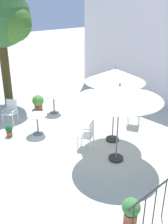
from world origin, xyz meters
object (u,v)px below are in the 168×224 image
(potted_plant_1, at_px, (105,97))
(cafe_table_1, at_px, (54,101))
(potted_plant_3, at_px, (9,130))
(patio_chair_2, at_px, (88,133))
(patio_umbrella_0, at_px, (115,76))
(cafe_table_0, at_px, (37,121))
(patio_chair_1, at_px, (11,110))
(potted_plant_0, at_px, (38,102))
(patio_chair_0, at_px, (134,113))
(shade_tree, at_px, (0,16))
(potted_plant_2, at_px, (131,210))
(patio_umbrella_1, at_px, (120,93))

(potted_plant_1, bearing_deg, cafe_table_1, -109.97)
(potted_plant_3, bearing_deg, cafe_table_1, 104.89)
(patio_chair_2, bearing_deg, cafe_table_1, 164.29)
(patio_umbrella_0, height_order, patio_chair_2, patio_umbrella_0)
(cafe_table_0, xyz_separation_m, potted_plant_1, (-0.34, 3.79, -0.13))
(cafe_table_1, relative_size, patio_chair_1, 0.84)
(potted_plant_0, xyz_separation_m, potted_plant_1, (1.63, 2.51, 0.03))
(patio_chair_1, xyz_separation_m, patio_chair_2, (3.40, 0.93, 0.00))
(patio_chair_0, bearing_deg, patio_chair_1, -135.64)
(cafe_table_1, bearing_deg, patio_chair_0, 26.10)
(cafe_table_0, bearing_deg, cafe_table_1, 126.81)
(patio_chair_1, xyz_separation_m, potted_plant_1, (1.14, 4.04, -0.15))
(patio_chair_1, bearing_deg, shade_tree, 154.31)
(patio_chair_2, distance_m, potted_plant_3, 2.89)
(patio_chair_1, bearing_deg, potted_plant_3, -31.74)
(potted_plant_2, height_order, potted_plant_3, potted_plant_2)
(patio_umbrella_1, bearing_deg, patio_chair_1, -166.06)
(patio_umbrella_1, distance_m, patio_chair_0, 2.91)
(potted_plant_0, height_order, potted_plant_2, potted_plant_0)
(patio_chair_2, xyz_separation_m, potted_plant_0, (-3.89, 0.60, -0.18))
(patio_chair_1, bearing_deg, cafe_table_1, 79.64)
(patio_chair_1, relative_size, patio_chair_2, 0.98)
(patio_umbrella_1, bearing_deg, potted_plant_1, 138.33)
(potted_plant_3, bearing_deg, potted_plant_1, 87.79)
(cafe_table_1, xyz_separation_m, patio_chair_1, (-0.33, -1.80, -0.01))
(cafe_table_0, height_order, patio_chair_1, patio_chair_1)
(patio_chair_0, bearing_deg, patio_umbrella_1, -63.36)
(cafe_table_1, relative_size, potted_plant_3, 1.84)
(patio_chair_1, distance_m, patio_chair_2, 3.53)
(patio_chair_0, height_order, potted_plant_0, patio_chair_0)
(cafe_table_1, bearing_deg, patio_chair_2, -15.71)
(cafe_table_1, height_order, potted_plant_1, cafe_table_1)
(shade_tree, distance_m, patio_chair_2, 6.22)
(shade_tree, height_order, patio_umbrella_1, shade_tree)
(patio_chair_1, height_order, potted_plant_3, patio_chair_1)
(shade_tree, relative_size, patio_chair_0, 5.56)
(patio_umbrella_1, bearing_deg, potted_plant_3, -153.96)
(patio_umbrella_0, bearing_deg, patio_chair_0, 99.12)
(shade_tree, distance_m, cafe_table_0, 4.76)
(shade_tree, distance_m, patio_chair_0, 6.62)
(shade_tree, xyz_separation_m, potted_plant_3, (2.84, -1.50, -3.59))
(patio_chair_0, bearing_deg, potted_plant_1, 160.97)
(cafe_table_0, bearing_deg, shade_tree, 169.06)
(patio_umbrella_0, height_order, potted_plant_1, patio_umbrella_0)
(patio_chair_1, relative_size, potted_plant_2, 1.46)
(patio_umbrella_0, distance_m, potted_plant_1, 3.75)
(patio_umbrella_1, bearing_deg, patio_umbrella_0, 137.76)
(patio_chair_1, relative_size, potted_plant_3, 2.19)
(patio_umbrella_1, relative_size, potted_plant_3, 5.66)
(cafe_table_0, bearing_deg, potted_plant_1, 95.13)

